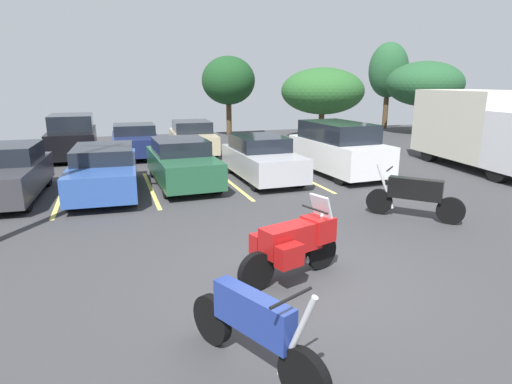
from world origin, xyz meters
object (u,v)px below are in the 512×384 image
Objects in this scene: car_blue at (104,170)px; car_green at (182,163)px; motorcycle_third at (254,328)px; car_far_navy at (135,141)px; motorcycle_second at (414,195)px; car_far_champagne at (192,138)px; box_truck at (483,128)px; car_charcoal at (4,174)px; motorcycle_touring at (295,242)px; car_far_black at (73,137)px; car_silver at (262,158)px; car_white at (338,149)px.

car_green is at bearing 7.61° from car_blue.
motorcycle_third is 15.94m from car_far_navy.
motorcycle_second is 0.43× the size of car_far_navy.
motorcycle_third is 0.45× the size of car_far_champagne.
car_far_champagne reaches higher than car_blue.
car_charcoal is at bearing 176.88° from box_truck.
box_truck is at bearing 31.12° from motorcycle_touring.
car_far_champagne is (2.35, 15.95, 0.17)m from motorcycle_third.
car_far_champagne is (0.90, 13.84, 0.08)m from motorcycle_touring.
car_far_champagne is at bearing 81.61° from motorcycle_third.
box_truck reaches higher than car_far_black.
car_far_navy is (-1.09, 6.20, -0.02)m from car_green.
car_blue is (-1.60, 9.41, 0.14)m from motorcycle_third.
car_green reaches higher than car_silver.
box_truck is (12.32, 8.67, 1.00)m from motorcycle_third.
car_green is (2.41, 0.32, 0.02)m from car_blue.
motorcycle_third is 11.50m from car_white.
car_far_champagne is (-4.12, 6.45, -0.21)m from car_white.
box_truck is at bearing -6.09° from car_silver.
car_silver is 6.46m from car_far_champagne.
car_green reaches higher than motorcycle_second.
car_far_champagne is at bearing 143.85° from box_truck.
car_far_champagne is 0.72× the size of box_truck.
car_green is 1.00× the size of car_white.
car_far_champagne is at bearing 58.84° from car_blue.
car_green reaches higher than car_blue.
car_far_champagne is 12.37m from box_truck.
car_charcoal is 0.97× the size of car_far_champagne.
motorcycle_second is at bearing -146.33° from box_truck.
car_white is 11.70m from car_far_black.
car_green is (-4.78, 5.54, 0.12)m from motorcycle_second.
car_green is 6.30m from car_far_navy.
car_far_navy is 0.93× the size of car_far_champagne.
car_far_navy is (-1.73, 13.82, 0.05)m from motorcycle_touring.
car_far_champagne reaches higher than motorcycle_third.
motorcycle_second is 12.20m from car_far_champagne.
motorcycle_touring is 0.48× the size of car_far_navy.
car_silver is (5.16, 0.20, 0.02)m from car_blue.
car_blue is at bearing 176.97° from box_truck.
car_far_black is (-8.50, 12.30, 0.31)m from motorcycle_second.
car_silver is (3.56, 9.61, 0.16)m from motorcycle_third.
car_far_black reaches higher than car_silver.
car_green is at bearing -61.16° from car_far_black.
car_green is 11.59m from box_truck.
car_far_black is (-3.72, 6.76, 0.19)m from car_green.
car_white is (2.91, -0.11, 0.22)m from car_silver.
motorcycle_second is 0.40× the size of car_far_champagne.
motorcycle_touring is at bearing -148.88° from box_truck.
car_white is (8.07, 0.09, 0.23)m from car_blue.
motorcycle_second is at bearing -63.45° from car_far_navy.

